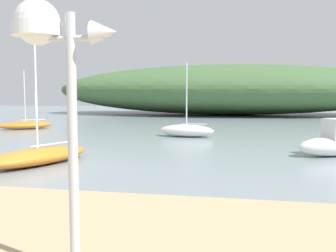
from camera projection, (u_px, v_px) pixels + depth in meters
ground_plane at (23, 165)px, 12.86m from camera, size 120.00×120.00×0.00m
distant_hill at (226, 90)px, 44.48m from camera, size 41.37×15.89×5.87m
mast_structure at (48, 44)px, 4.49m from camera, size 1.30×0.59×3.37m
motorboat_centre_water at (334, 142)px, 14.75m from camera, size 3.16×2.27×1.47m
sailboat_far_right at (25, 125)px, 26.10m from camera, size 3.54×3.18×4.05m
sailboat_near_shore at (38, 156)px, 13.00m from camera, size 2.94×4.45×4.15m
sailboat_by_sandbar at (186, 130)px, 21.40m from camera, size 3.28×1.57×4.19m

